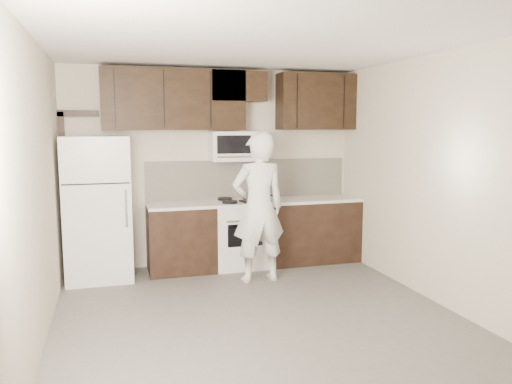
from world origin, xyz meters
name	(u,v)px	position (x,y,z in m)	size (l,w,h in m)	color
floor	(260,320)	(0.00, 0.00, 0.00)	(4.50, 4.50, 0.00)	#575452
back_wall	(214,167)	(0.00, 2.25, 1.35)	(4.00, 4.00, 0.00)	beige
ceiling	(261,41)	(0.00, 0.00, 2.70)	(4.50, 4.50, 0.00)	white
counter_run	(261,232)	(0.60, 1.94, 0.46)	(2.95, 0.64, 0.91)	black
stove	(240,233)	(0.30, 1.94, 0.46)	(0.76, 0.66, 0.94)	white
backsplash	(248,179)	(0.50, 2.24, 1.18)	(2.90, 0.02, 0.54)	beige
upper_cabinets	(231,99)	(0.21, 2.08, 2.28)	(3.48, 0.35, 0.78)	black
microwave	(238,146)	(0.30, 2.06, 1.65)	(0.76, 0.42, 0.40)	white
refrigerator	(98,209)	(-1.55, 1.89, 0.90)	(0.80, 0.76, 1.80)	white
door_trim	(67,179)	(-1.92, 2.21, 1.25)	(0.50, 0.08, 2.12)	black
saucepan	(256,197)	(0.48, 1.79, 0.98)	(0.30, 0.20, 0.18)	silver
baking_tray	(255,201)	(0.47, 1.81, 0.92)	(0.36, 0.27, 0.02)	black
pizza	(255,200)	(0.47, 1.81, 0.94)	(0.24, 0.24, 0.02)	beige
person	(259,208)	(0.35, 1.25, 0.92)	(0.67, 0.44, 1.85)	white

